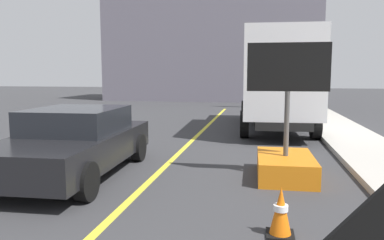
{
  "coord_description": "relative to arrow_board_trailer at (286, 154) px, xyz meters",
  "views": [
    {
      "loc": [
        2.11,
        1.4,
        2.09
      ],
      "look_at": [
        1.13,
        6.73,
        1.42
      ],
      "focal_mm": 35.22,
      "sensor_mm": 36.0,
      "label": 1
    }
  ],
  "objects": [
    {
      "name": "arrow_board_trailer",
      "position": [
        0.0,
        0.0,
        0.0
      ],
      "size": [
        1.6,
        1.82,
        2.7
      ],
      "color": "orange",
      "rests_on": "ground"
    },
    {
      "name": "pickup_car",
      "position": [
        -4.3,
        -0.57,
        0.22
      ],
      "size": [
        2.21,
        4.52,
        1.38
      ],
      "color": "black",
      "rests_on": "ground"
    },
    {
      "name": "far_building_block",
      "position": [
        -4.53,
        23.57,
        3.46
      ],
      "size": [
        16.62,
        6.56,
        7.89
      ],
      "primitive_type": "cube",
      "color": "slate",
      "rests_on": "ground"
    },
    {
      "name": "highway_guide_sign",
      "position": [
        1.27,
        15.29,
        2.94
      ],
      "size": [
        2.79,
        0.31,
        5.0
      ],
      "color": "gray",
      "rests_on": "ground"
    },
    {
      "name": "box_truck",
      "position": [
        0.02,
        6.7,
        1.41
      ],
      "size": [
        2.78,
        7.42,
        3.53
      ],
      "color": "black",
      "rests_on": "ground"
    },
    {
      "name": "traffic_cone_mid_lane",
      "position": [
        -0.23,
        -2.87,
        -0.16
      ],
      "size": [
        0.36,
        0.36,
        0.65
      ],
      "color": "black",
      "rests_on": "ground"
    },
    {
      "name": "lane_center_stripe",
      "position": [
        -2.63,
        -3.07,
        -0.48
      ],
      "size": [
        0.14,
        36.0,
        0.01
      ],
      "primitive_type": "cube",
      "color": "yellow",
      "rests_on": "ground"
    }
  ]
}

